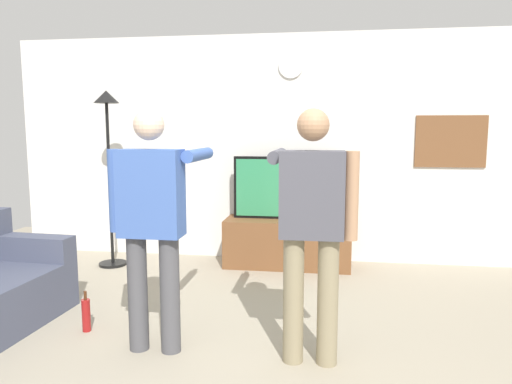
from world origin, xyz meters
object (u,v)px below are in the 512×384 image
(wall_clock, at_px, (291,66))
(person_standing_nearer_couch, at_px, (312,222))
(framed_picture, at_px, (451,141))
(beverage_bottle, at_px, (86,315))
(floor_lamp, at_px, (108,142))
(tv_stand, at_px, (287,243))
(television, at_px, (288,188))
(person_standing_nearer_lamp, at_px, (152,216))

(wall_clock, xyz_separation_m, person_standing_nearer_couch, (0.34, -2.56, -1.35))
(framed_picture, xyz_separation_m, beverage_bottle, (-3.25, -2.34, -1.31))
(floor_lamp, bearing_deg, tv_stand, 7.64)
(person_standing_nearer_couch, bearing_deg, tv_stand, 98.43)
(television, height_order, person_standing_nearer_lamp, person_standing_nearer_lamp)
(tv_stand, xyz_separation_m, person_standing_nearer_lamp, (-0.77, -2.26, 0.70))
(wall_clock, bearing_deg, beverage_bottle, -121.41)
(television, height_order, wall_clock, wall_clock)
(person_standing_nearer_lamp, bearing_deg, person_standing_nearer_couch, -0.99)
(tv_stand, bearing_deg, framed_picture, 9.18)
(framed_picture, xyz_separation_m, floor_lamp, (-3.86, -0.57, -0.01))
(wall_clock, xyz_separation_m, beverage_bottle, (-1.42, -2.33, -2.19))
(framed_picture, height_order, floor_lamp, floor_lamp)
(tv_stand, distance_m, wall_clock, 2.07)
(television, height_order, person_standing_nearer_couch, person_standing_nearer_couch)
(wall_clock, distance_m, beverage_bottle, 3.50)
(tv_stand, relative_size, framed_picture, 1.85)
(framed_picture, bearing_deg, floor_lamp, -171.63)
(beverage_bottle, bearing_deg, floor_lamp, 109.04)
(wall_clock, bearing_deg, television, -90.00)
(television, xyz_separation_m, beverage_bottle, (-1.42, -2.09, -0.78))
(framed_picture, relative_size, beverage_bottle, 2.38)
(wall_clock, xyz_separation_m, person_standing_nearer_lamp, (-0.77, -2.55, -1.34))
(television, relative_size, beverage_bottle, 3.87)
(floor_lamp, relative_size, person_standing_nearer_couch, 1.18)
(wall_clock, bearing_deg, tv_stand, -90.00)
(framed_picture, relative_size, floor_lamp, 0.39)
(person_standing_nearer_lamp, height_order, beverage_bottle, person_standing_nearer_lamp)
(television, relative_size, wall_clock, 4.44)
(wall_clock, bearing_deg, floor_lamp, -164.53)
(tv_stand, bearing_deg, wall_clock, 90.00)
(tv_stand, relative_size, person_standing_nearer_lamp, 0.84)
(tv_stand, xyz_separation_m, wall_clock, (-0.00, 0.29, 2.05))
(tv_stand, height_order, framed_picture, framed_picture)
(person_standing_nearer_lamp, distance_m, person_standing_nearer_couch, 1.11)
(person_standing_nearer_lamp, height_order, person_standing_nearer_couch, person_standing_nearer_lamp)
(floor_lamp, xyz_separation_m, person_standing_nearer_couch, (2.37, -2.00, -0.47))
(floor_lamp, bearing_deg, framed_picture, 8.37)
(person_standing_nearer_lamp, relative_size, person_standing_nearer_couch, 1.00)
(tv_stand, relative_size, floor_lamp, 0.71)
(framed_picture, distance_m, floor_lamp, 3.90)
(tv_stand, height_order, person_standing_nearer_couch, person_standing_nearer_couch)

